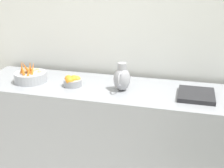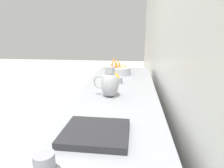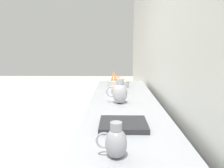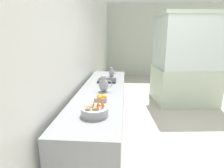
% 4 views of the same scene
% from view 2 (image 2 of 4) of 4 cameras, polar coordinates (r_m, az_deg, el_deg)
% --- Properties ---
extents(tile_wall_left, '(0.10, 9.63, 3.00)m').
position_cam_2_polar(tile_wall_left, '(0.96, 27.39, 19.68)').
color(tile_wall_left, silver).
rests_on(tile_wall_left, ground_plane).
extents(prep_counter, '(0.72, 3.07, 0.88)m').
position_cam_2_polar(prep_counter, '(1.71, 0.51, -19.09)').
color(prep_counter, gray).
rests_on(prep_counter, ground_plane).
extents(vegetable_colander, '(0.31, 0.31, 0.23)m').
position_cam_2_polar(vegetable_colander, '(2.47, 1.97, 4.17)').
color(vegetable_colander, '#9EA0A5').
rests_on(vegetable_colander, prep_counter).
extents(orange_bowl, '(0.17, 0.17, 0.10)m').
position_cam_2_polar(orange_bowl, '(2.05, 0.72, 1.70)').
color(orange_bowl, gray).
rests_on(orange_bowl, prep_counter).
extents(metal_pitcher_tall, '(0.21, 0.15, 0.25)m').
position_cam_2_polar(metal_pitcher_tall, '(1.58, -0.76, 0.16)').
color(metal_pitcher_tall, '#939399').
rests_on(metal_pitcher_tall, prep_counter).
extents(counter_sink_basin, '(0.34, 0.30, 0.04)m').
position_cam_2_polar(counter_sink_basin, '(1.02, -4.89, -14.30)').
color(counter_sink_basin, '#232326').
rests_on(counter_sink_basin, prep_counter).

